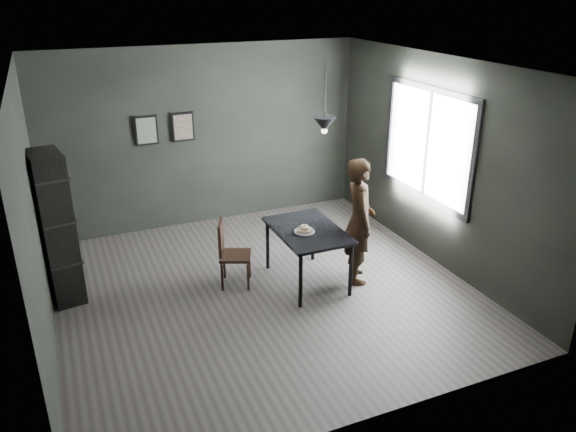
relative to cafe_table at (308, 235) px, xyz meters
name	(u,v)px	position (x,y,z in m)	size (l,w,h in m)	color
ground	(264,290)	(-0.60, 0.00, -0.67)	(5.00, 5.00, 0.00)	#3C3734
back_wall	(206,137)	(-0.60, 2.50, 0.73)	(5.00, 0.10, 2.80)	black
ceiling	(260,65)	(-0.60, 0.00, 2.13)	(5.00, 5.00, 0.02)	silver
window_assembly	(427,144)	(1.87, 0.20, 0.93)	(0.04, 1.96, 1.56)	white
cafe_table	(308,235)	(0.00, 0.00, 0.00)	(0.80, 1.20, 0.75)	black
white_plate	(304,232)	(-0.08, -0.08, 0.08)	(0.23, 0.23, 0.01)	silver
donut_pile	(305,229)	(-0.08, -0.08, 0.12)	(0.22, 0.22, 0.09)	#F8E8C1
woman	(359,221)	(0.63, -0.19, 0.16)	(0.61, 0.40, 1.66)	black
wood_chair	(229,249)	(-0.95, 0.33, -0.17)	(0.50, 0.50, 0.88)	black
shelf_unit	(56,228)	(-2.92, 0.83, 0.26)	(0.35, 0.62, 1.86)	black
pendant_lamp	(324,124)	(0.25, 0.10, 1.38)	(0.28, 0.28, 0.86)	black
framed_print_left	(146,130)	(-1.50, 2.47, 0.93)	(0.34, 0.04, 0.44)	black
framed_print_right	(183,127)	(-0.95, 2.47, 0.93)	(0.34, 0.04, 0.44)	black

